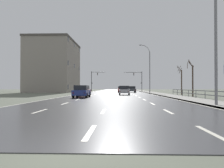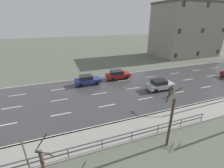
# 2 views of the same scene
# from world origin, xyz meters

# --- Properties ---
(ground_plane) EXTENTS (160.00, 160.00, 0.12)m
(ground_plane) POSITION_xyz_m (0.00, 48.00, -0.06)
(ground_plane) COLOR #5B6051
(guardrail) EXTENTS (0.07, 26.64, 1.00)m
(guardrail) POSITION_xyz_m (9.85, 18.42, 0.71)
(guardrail) COLOR #515459
(guardrail) RESTS_ON ground
(car_near_right) EXTENTS (1.86, 4.11, 1.57)m
(car_near_right) POSITION_xyz_m (-3.91, 22.76, 0.80)
(car_near_right) COLOR navy
(car_near_right) RESTS_ON ground
(car_far_right) EXTENTS (1.86, 4.11, 1.57)m
(car_far_right) POSITION_xyz_m (-4.59, 28.31, 0.80)
(car_far_right) COLOR maroon
(car_far_right) RESTS_ON ground
(car_mid_centre) EXTENTS (1.92, 4.14, 1.57)m
(car_mid_centre) POSITION_xyz_m (1.75, 32.48, 0.80)
(car_mid_centre) COLOR #B7B7BC
(car_mid_centre) RESTS_ON ground
(brick_building) EXTENTS (11.30, 17.26, 13.98)m
(brick_building) POSITION_xyz_m (-16.92, 53.88, 7.00)
(brick_building) COLOR gray
(brick_building) RESTS_ON ground
(bare_tree_mid) EXTENTS (0.99, 1.68, 5.29)m
(bare_tree_mid) POSITION_xyz_m (11.21, 26.30, 2.52)
(bare_tree_mid) COLOR #423328
(bare_tree_mid) RESTS_ON ground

